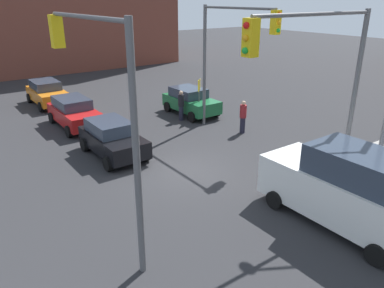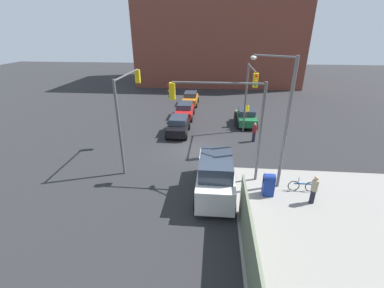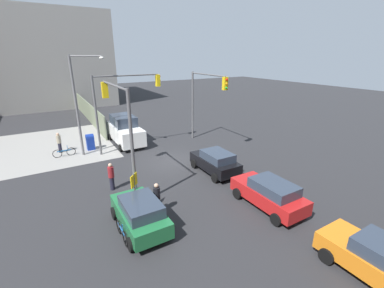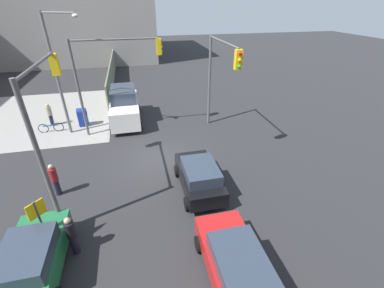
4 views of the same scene
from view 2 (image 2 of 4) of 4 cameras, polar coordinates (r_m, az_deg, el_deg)
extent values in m
plane|color=#28282B|center=(21.71, 0.44, -1.02)|extent=(120.00, 120.00, 0.00)
cube|color=gray|center=(15.87, 33.09, -15.96)|extent=(12.00, 12.00, 0.01)
cube|color=brown|center=(51.60, 5.96, 23.79)|extent=(16.00, 28.00, 18.10)
cylinder|color=#59595B|center=(24.99, 11.83, 9.78)|extent=(0.18, 0.18, 6.50)
cylinder|color=#59595B|center=(22.02, 13.20, 16.10)|extent=(4.92, 0.12, 0.12)
cube|color=yellow|center=(19.69, 13.95, 13.58)|extent=(0.32, 0.36, 1.00)
sphere|color=red|center=(19.46, 14.12, 14.41)|extent=(0.18, 0.18, 0.18)
sphere|color=orange|center=(19.51, 14.02, 13.48)|extent=(0.18, 0.18, 0.18)
sphere|color=green|center=(19.57, 13.93, 12.57)|extent=(0.18, 0.18, 0.18)
cylinder|color=#59595B|center=(17.33, -15.81, 3.03)|extent=(0.18, 0.18, 6.50)
cylinder|color=#59595B|center=(18.82, -14.29, 14.73)|extent=(4.98, 0.12, 0.12)
cube|color=yellow|center=(21.24, -11.99, 14.48)|extent=(0.32, 0.36, 1.00)
sphere|color=red|center=(21.36, -11.93, 15.41)|extent=(0.18, 0.18, 0.18)
sphere|color=orange|center=(21.41, -11.85, 14.57)|extent=(0.18, 0.18, 0.18)
sphere|color=green|center=(21.46, -11.78, 13.73)|extent=(0.18, 0.18, 0.18)
cylinder|color=#59595B|center=(16.49, 14.95, 2.05)|extent=(0.18, 0.18, 6.50)
cylinder|color=#59595B|center=(15.36, 5.89, 13.35)|extent=(0.12, 5.45, 0.12)
cube|color=yellow|center=(15.67, -4.42, 11.64)|extent=(0.36, 0.32, 1.00)
sphere|color=red|center=(15.64, -5.12, 12.79)|extent=(0.18, 0.18, 0.18)
sphere|color=orange|center=(15.70, -5.08, 11.64)|extent=(0.18, 0.18, 0.18)
sphere|color=green|center=(15.77, -5.03, 10.51)|extent=(0.18, 0.18, 0.18)
cylinder|color=slate|center=(15.88, 20.23, 3.40)|extent=(0.20, 0.20, 8.00)
cylinder|color=slate|center=(15.38, 17.92, 18.12)|extent=(1.28, 2.13, 0.10)
ellipsoid|color=silver|center=(15.80, 13.54, 18.17)|extent=(0.56, 0.36, 0.24)
cylinder|color=#4C4C4C|center=(26.44, 11.95, 5.92)|extent=(0.08, 0.08, 2.40)
cube|color=yellow|center=(26.20, 12.11, 7.69)|extent=(0.48, 0.48, 0.64)
cube|color=navy|center=(16.30, 16.59, -9.04)|extent=(0.56, 0.64, 1.15)
cylinder|color=navy|center=(16.00, 16.83, -7.31)|extent=(0.56, 0.64, 0.56)
cube|color=#1E6638|center=(27.58, 11.99, 5.57)|extent=(3.91, 1.80, 0.75)
cube|color=#2D3847|center=(27.69, 12.04, 7.05)|extent=(2.19, 1.58, 0.55)
cylinder|color=black|center=(26.59, 14.14, 3.80)|extent=(0.64, 0.22, 0.64)
cylinder|color=black|center=(26.36, 10.27, 3.98)|extent=(0.64, 0.22, 0.64)
cylinder|color=black|center=(29.07, 13.42, 5.61)|extent=(0.64, 0.22, 0.64)
cylinder|color=black|center=(28.86, 9.87, 5.78)|extent=(0.64, 0.22, 0.64)
cube|color=black|center=(24.52, -3.08, 3.73)|extent=(3.95, 1.80, 0.75)
cube|color=#2D3847|center=(24.60, -3.01, 5.41)|extent=(2.21, 1.58, 0.55)
cylinder|color=black|center=(23.31, -1.32, 1.66)|extent=(0.64, 0.22, 0.64)
cylinder|color=black|center=(23.57, -5.68, 1.80)|extent=(0.64, 0.22, 0.64)
cylinder|color=black|center=(25.80, -0.66, 3.93)|extent=(0.64, 0.22, 0.64)
cylinder|color=black|center=(26.03, -4.62, 4.04)|extent=(0.64, 0.22, 0.64)
cube|color=#B21919|center=(29.30, -1.64, 7.18)|extent=(4.28, 1.80, 0.75)
cube|color=#2D3847|center=(29.45, -1.57, 8.58)|extent=(2.40, 1.58, 0.55)
cylinder|color=black|center=(27.95, -0.13, 5.54)|extent=(0.64, 0.22, 0.64)
cylinder|color=black|center=(28.16, -3.80, 5.63)|extent=(0.64, 0.22, 0.64)
cylinder|color=black|center=(30.71, 0.37, 7.26)|extent=(0.64, 0.22, 0.64)
cylinder|color=black|center=(30.91, -2.99, 7.33)|extent=(0.64, 0.22, 0.64)
cube|color=orange|center=(34.66, -0.34, 9.86)|extent=(4.12, 1.80, 0.75)
cube|color=#2D3847|center=(34.83, -0.29, 11.03)|extent=(2.31, 1.58, 0.55)
cylinder|color=black|center=(33.33, 0.99, 8.61)|extent=(0.64, 0.22, 0.64)
cylinder|color=black|center=(33.50, -2.12, 8.68)|extent=(0.64, 0.22, 0.64)
cylinder|color=black|center=(36.04, 1.32, 9.79)|extent=(0.64, 0.22, 0.64)
cylinder|color=black|center=(36.20, -1.57, 9.86)|extent=(0.64, 0.22, 0.64)
cube|color=white|center=(15.68, 5.19, -7.50)|extent=(5.40, 2.10, 1.40)
cube|color=#2D3847|center=(14.73, 5.35, -4.57)|extent=(3.02, 1.85, 0.90)
cylinder|color=black|center=(17.64, 1.71, -6.19)|extent=(0.64, 0.22, 0.64)
cylinder|color=black|center=(17.66, 8.57, -6.43)|extent=(0.64, 0.22, 0.64)
cylinder|color=black|center=(14.59, 0.80, -13.46)|extent=(0.64, 0.22, 0.64)
cylinder|color=black|center=(14.62, 9.28, -13.73)|extent=(0.64, 0.22, 0.64)
cylinder|color=maroon|center=(23.31, 13.73, 3.29)|extent=(0.36, 0.36, 0.68)
sphere|color=tan|center=(23.16, 13.84, 4.35)|extent=(0.23, 0.23, 0.23)
cylinder|color=#1E1E2D|center=(23.59, 13.55, 1.54)|extent=(0.28, 0.28, 0.86)
cylinder|color=#9E937A|center=(16.18, 25.66, -8.26)|extent=(0.36, 0.36, 0.68)
sphere|color=tan|center=(15.96, 25.95, -6.87)|extent=(0.23, 0.23, 0.23)
cylinder|color=#1E1E2D|center=(16.57, 25.19, -10.52)|extent=(0.28, 0.28, 0.86)
cylinder|color=black|center=(26.72, 9.69, 6.30)|extent=(0.36, 0.36, 0.68)
sphere|color=tan|center=(26.58, 9.76, 7.24)|extent=(0.23, 0.23, 0.23)
cylinder|color=#1E1E2D|center=(26.96, 9.57, 4.74)|extent=(0.28, 0.28, 0.86)
torus|color=black|center=(17.67, 24.91, -8.59)|extent=(0.05, 0.71, 0.71)
torus|color=black|center=(17.34, 21.64, -8.63)|extent=(0.05, 0.71, 0.71)
cube|color=#1E5999|center=(17.41, 23.39, -8.11)|extent=(0.04, 1.04, 0.08)
cylinder|color=#1E5999|center=(17.20, 22.63, -7.44)|extent=(0.04, 0.04, 0.40)
torus|color=black|center=(27.71, 14.05, 4.66)|extent=(0.71, 0.05, 0.71)
torus|color=black|center=(28.68, 13.77, 5.34)|extent=(0.71, 0.05, 0.71)
cube|color=#1E5999|center=(28.14, 13.94, 5.35)|extent=(1.04, 0.04, 0.08)
cylinder|color=#1E5999|center=(28.33, 13.91, 5.99)|extent=(0.04, 0.04, 0.40)
camera|label=1|loc=(12.70, -45.92, 6.06)|focal=35.00mm
camera|label=3|loc=(36.99, 16.54, 21.33)|focal=24.00mm
camera|label=4|loc=(32.87, 4.31, 22.95)|focal=24.00mm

